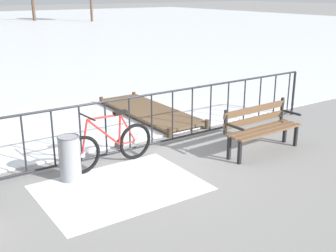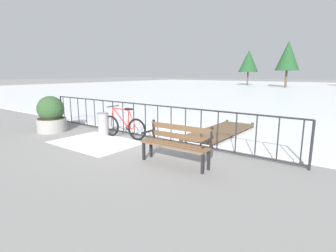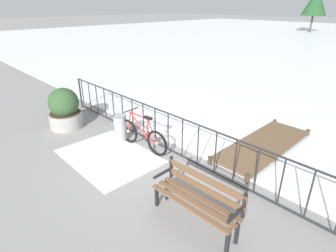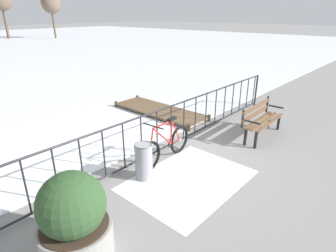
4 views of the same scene
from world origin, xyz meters
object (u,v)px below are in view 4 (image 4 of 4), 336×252
Objects in this scene: bicycle_near_railing at (166,146)px; park_bench at (261,118)px; trash_bin at (144,161)px; planter_with_shrub at (74,218)px.

bicycle_near_railing reaches higher than park_bench.
bicycle_near_railing is 1.06× the size of park_bench.
park_bench is 2.20× the size of trash_bin.
trash_bin is (-0.78, -0.13, 0.00)m from bicycle_near_railing.
planter_with_shrub is at bearing 178.57° from park_bench.
trash_bin is at bearing 166.83° from park_bench.
bicycle_near_railing is 0.79m from trash_bin.
planter_with_shrub is (-2.65, -0.80, 0.19)m from bicycle_near_railing.
planter_with_shrub is (-5.30, 0.13, 0.05)m from park_bench.
planter_with_shrub is 1.66× the size of trash_bin.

